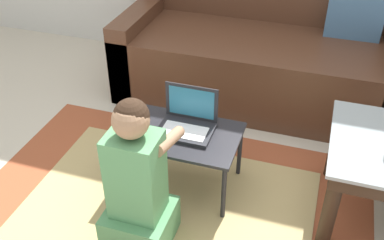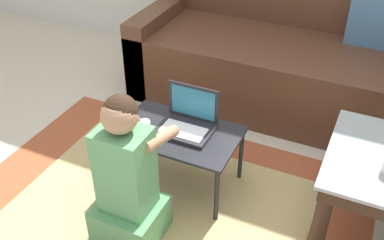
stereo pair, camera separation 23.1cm
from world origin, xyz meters
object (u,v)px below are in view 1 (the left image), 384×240
Objects in this scene: laptop at (187,124)px; computer_mouse at (142,128)px; person_seated at (138,186)px; couch at (261,56)px; laptop_desk at (179,138)px.

laptop is 0.23m from computer_mouse.
laptop is 0.48m from person_seated.
laptop_desk is at bearing -101.40° from couch.
laptop is (0.03, 0.04, 0.07)m from laptop_desk.
couch is 1.14m from laptop_desk.
laptop is 0.36× the size of person_seated.
laptop_desk is 0.80× the size of person_seated.
person_seated is at bearing -99.54° from laptop.
person_seated reaches higher than laptop_desk.
couch is 3.03× the size of laptop_desk.
computer_mouse is (-0.22, -0.08, -0.02)m from laptop.
couch reaches higher than laptop_desk.
couch reaches higher than person_seated.
laptop is 2.91× the size of computer_mouse.
person_seated reaches higher than laptop.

